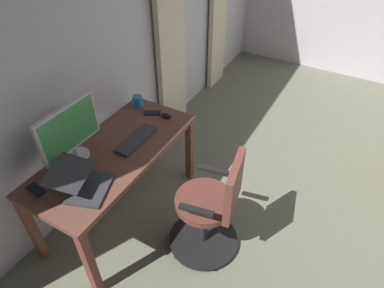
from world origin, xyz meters
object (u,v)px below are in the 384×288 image
object	(u,v)px
computer_monitor	(70,130)
cell_phone_by_monitor	(36,190)
desk	(116,160)
office_chair	(212,210)
cell_phone_face_up	(152,113)
mug_coffee	(138,101)
laptop	(83,183)
computer_keyboard	(136,139)
computer_mouse	(166,115)

from	to	relation	value
computer_monitor	cell_phone_by_monitor	size ratio (longest dim) A/B	3.63
desk	office_chair	bearing A→B (deg)	95.37
cell_phone_face_up	mug_coffee	size ratio (longest dim) A/B	1.07
cell_phone_by_monitor	cell_phone_face_up	bearing A→B (deg)	179.28
desk	cell_phone_by_monitor	distance (m)	0.61
office_chair	laptop	xyz separation A→B (m)	(0.48, -0.73, 0.34)
computer_keyboard	laptop	world-z (taller)	laptop
desk	computer_mouse	xyz separation A→B (m)	(-0.57, 0.11, 0.12)
computer_monitor	cell_phone_face_up	bearing A→B (deg)	166.92
computer_mouse	mug_coffee	size ratio (longest dim) A/B	0.74
mug_coffee	cell_phone_by_monitor	bearing A→B (deg)	0.92
computer_keyboard	cell_phone_by_monitor	bearing A→B (deg)	-19.50
computer_keyboard	cell_phone_face_up	distance (m)	0.39
computer_monitor	laptop	distance (m)	0.40
computer_keyboard	computer_mouse	bearing A→B (deg)	175.51
cell_phone_by_monitor	mug_coffee	bearing A→B (deg)	-171.84
office_chair	computer_keyboard	bearing A→B (deg)	70.91
office_chair	computer_mouse	size ratio (longest dim) A/B	9.39
cell_phone_by_monitor	cell_phone_face_up	xyz separation A→B (m)	(-1.13, 0.16, 0.00)
cell_phone_face_up	desk	bearing A→B (deg)	-26.57
office_chair	computer_monitor	distance (m)	1.17
office_chair	cell_phone_by_monitor	distance (m)	1.23
desk	mug_coffee	world-z (taller)	mug_coffee
desk	mug_coffee	distance (m)	0.64
computer_keyboard	mug_coffee	size ratio (longest dim) A/B	2.96
cell_phone_face_up	cell_phone_by_monitor	bearing A→B (deg)	-37.75
computer_mouse	cell_phone_by_monitor	distance (m)	1.18
laptop	computer_monitor	bearing A→B (deg)	-148.39
desk	cell_phone_face_up	bearing A→B (deg)	-176.78
office_chair	mug_coffee	size ratio (longest dim) A/B	6.97
office_chair	computer_keyboard	xyz separation A→B (m)	(-0.11, -0.73, 0.30)
computer_monitor	computer_keyboard	distance (m)	0.51
office_chair	mug_coffee	distance (m)	1.19
desk	computer_mouse	size ratio (longest dim) A/B	14.18
computer_monitor	computer_mouse	distance (m)	0.84
laptop	desk	bearing A→B (deg)	171.22
laptop	computer_mouse	distance (m)	0.97
cell_phone_by_monitor	mug_coffee	size ratio (longest dim) A/B	1.07
office_chair	cell_phone_face_up	xyz separation A→B (m)	(-0.48, -0.84, 0.29)
office_chair	laptop	distance (m)	0.94
computer_monitor	office_chair	bearing A→B (deg)	104.06
office_chair	cell_phone_face_up	distance (m)	1.01
desk	office_chair	size ratio (longest dim) A/B	1.51
computer_monitor	computer_keyboard	world-z (taller)	computer_monitor
cell_phone_face_up	mug_coffee	xyz separation A→B (m)	(-0.03, -0.18, 0.04)
desk	laptop	world-z (taller)	laptop
desk	laptop	distance (m)	0.44
office_chair	computer_keyboard	size ratio (longest dim) A/B	2.35
cell_phone_face_up	computer_mouse	bearing A→B (deg)	64.96
computer_keyboard	cell_phone_by_monitor	size ratio (longest dim) A/B	2.77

